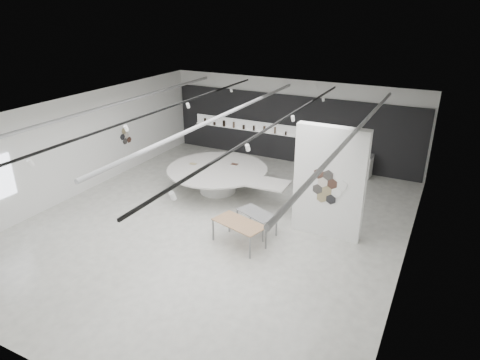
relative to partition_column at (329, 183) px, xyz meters
The scene contains 7 objects.
room 3.74m from the partition_column, 164.48° to the right, with size 12.02×14.02×3.82m.
back_wall_display 6.94m from the partition_column, 121.10° to the left, with size 11.80×0.27×3.10m.
partition_column is the anchor object (origin of this frame).
display_island 5.00m from the partition_column, 164.30° to the left, with size 5.12×4.07×1.00m.
sample_table_wood 3.07m from the partition_column, 139.52° to the right, with size 1.79×1.22×0.76m.
sample_table_stone 2.52m from the partition_column, 156.77° to the right, with size 1.48×1.12×0.68m.
kitchen_counter 5.70m from the partition_column, 95.10° to the left, with size 1.77×0.78×1.37m.
Camera 1 is at (6.55, -11.07, 7.00)m, focal length 32.00 mm.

